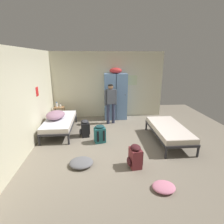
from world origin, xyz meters
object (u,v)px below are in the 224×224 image
object	(u,v)px
water_bottle	(57,105)
backpack_teal	(100,134)
bed_right	(169,130)
backpack_black	(85,128)
lotion_bottle	(60,106)
locker_bank	(116,96)
backpack_maroon	(135,157)
shelf_unit	(59,113)
clothes_pile_pink	(164,187)
clothes_pile_grey	(81,163)
bed_left_rear	(60,122)
person_traveler	(111,100)
bedding_heap	(56,115)

from	to	relation	value
water_bottle	backpack_teal	size ratio (longest dim) A/B	0.37
bed_right	backpack_black	world-z (taller)	backpack_black
backpack_teal	backpack_black	bearing A→B (deg)	136.08
water_bottle	lotion_bottle	distance (m)	0.16
locker_bank	backpack_maroon	world-z (taller)	locker_bank
shelf_unit	clothes_pile_pink	size ratio (longest dim) A/B	1.28
water_bottle	clothes_pile_grey	xyz separation A→B (m)	(1.21, -3.17, -0.59)
shelf_unit	lotion_bottle	xyz separation A→B (m)	(0.07, -0.04, 0.29)
water_bottle	clothes_pile_pink	xyz separation A→B (m)	(2.87, -4.10, -0.60)
backpack_black	clothes_pile_pink	bearing A→B (deg)	-56.57
backpack_black	clothes_pile_pink	world-z (taller)	backpack_black
bed_left_rear	backpack_black	bearing A→B (deg)	-23.70
shelf_unit	backpack_black	world-z (taller)	shelf_unit
clothes_pile_pink	backpack_teal	bearing A→B (deg)	119.98
person_traveler	water_bottle	size ratio (longest dim) A/B	7.40
bed_left_rear	clothes_pile_grey	xyz separation A→B (m)	(0.88, -2.00, -0.31)
bed_left_rear	bedding_heap	bearing A→B (deg)	161.08
backpack_teal	backpack_maroon	xyz separation A→B (m)	(0.80, -1.31, 0.00)
bed_right	backpack_black	bearing A→B (deg)	167.28
backpack_maroon	clothes_pile_grey	xyz separation A→B (m)	(-1.25, 0.15, -0.19)
water_bottle	bed_left_rear	bearing A→B (deg)	-74.25
water_bottle	person_traveler	bearing A→B (deg)	-12.64
clothes_pile_pink	water_bottle	bearing A→B (deg)	125.02
shelf_unit	person_traveler	xyz separation A→B (m)	(2.02, -0.45, 0.57)
locker_bank	clothes_pile_grey	xyz separation A→B (m)	(-1.13, -3.29, -0.90)
lotion_bottle	locker_bank	bearing A→B (deg)	4.59
shelf_unit	clothes_pile_grey	xyz separation A→B (m)	(1.13, -3.15, -0.28)
shelf_unit	bed_right	distance (m)	4.21
locker_bank	lotion_bottle	xyz separation A→B (m)	(-2.20, -0.18, -0.33)
person_traveler	clothes_pile_pink	xyz separation A→B (m)	(0.77, -3.62, -0.86)
clothes_pile_pink	backpack_maroon	bearing A→B (deg)	117.87
backpack_black	person_traveler	bearing A→B (deg)	49.49
backpack_teal	bedding_heap	bearing A→B (deg)	148.97
backpack_teal	backpack_maroon	world-z (taller)	same
shelf_unit	clothes_pile_grey	world-z (taller)	shelf_unit
person_traveler	backpack_black	bearing A→B (deg)	-130.51
shelf_unit	bed_left_rear	bearing A→B (deg)	-77.74
person_traveler	backpack_black	size ratio (longest dim) A/B	2.77
clothes_pile_grey	water_bottle	bearing A→B (deg)	110.91
person_traveler	backpack_maroon	world-z (taller)	person_traveler
bedding_heap	backpack_black	size ratio (longest dim) A/B	1.47
bedding_heap	backpack_maroon	world-z (taller)	bedding_heap
person_traveler	backpack_maroon	xyz separation A→B (m)	(0.35, -2.85, -0.66)
shelf_unit	bed_left_rear	distance (m)	1.18
person_traveler	water_bottle	distance (m)	2.17
water_bottle	clothes_pile_pink	world-z (taller)	water_bottle
bed_left_rear	backpack_maroon	xyz separation A→B (m)	(2.13, -2.15, -0.12)
bed_left_rear	bedding_heap	distance (m)	0.27
locker_bank	clothes_pile_grey	world-z (taller)	locker_bank
person_traveler	backpack_black	xyz separation A→B (m)	(-0.92, -1.07, -0.66)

